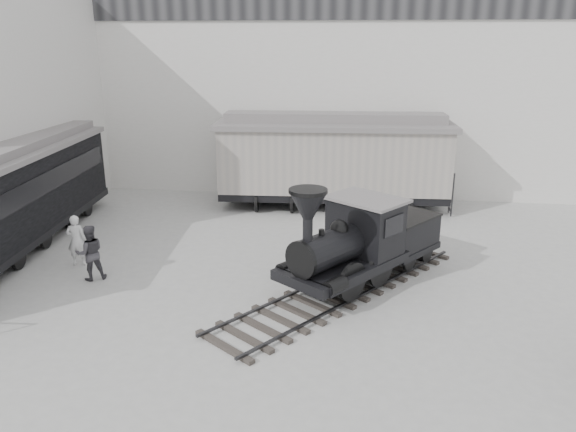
# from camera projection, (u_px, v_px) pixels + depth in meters

# --- Properties ---
(ground) EXTENTS (90.00, 90.00, 0.00)m
(ground) POSITION_uv_depth(u_px,v_px,m) (294.00, 345.00, 13.98)
(ground) COLOR #9E9E9B
(north_wall) EXTENTS (34.00, 2.51, 11.00)m
(north_wall) POSITION_uv_depth(u_px,v_px,m) (333.00, 76.00, 26.42)
(north_wall) COLOR silver
(north_wall) RESTS_ON ground
(locomotive) EXTENTS (7.43, 8.93, 3.39)m
(locomotive) POSITION_uv_depth(u_px,v_px,m) (358.00, 246.00, 17.03)
(locomotive) COLOR #37322F
(locomotive) RESTS_ON ground
(boxcar) EXTENTS (10.40, 3.79, 4.19)m
(boxcar) POSITION_uv_depth(u_px,v_px,m) (333.00, 158.00, 24.72)
(boxcar) COLOR black
(boxcar) RESTS_ON ground
(passenger_coach) EXTENTS (3.83, 13.46, 3.55)m
(passenger_coach) POSITION_uv_depth(u_px,v_px,m) (4.00, 199.00, 19.37)
(passenger_coach) COLOR black
(passenger_coach) RESTS_ON ground
(visitor_a) EXTENTS (0.70, 0.53, 1.74)m
(visitor_a) POSITION_uv_depth(u_px,v_px,m) (76.00, 240.00, 18.61)
(visitor_a) COLOR silver
(visitor_a) RESTS_ON ground
(visitor_b) EXTENTS (1.10, 1.04, 1.79)m
(visitor_b) POSITION_uv_depth(u_px,v_px,m) (90.00, 253.00, 17.48)
(visitor_b) COLOR #3A383E
(visitor_b) RESTS_ON ground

